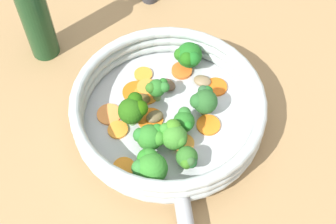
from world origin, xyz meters
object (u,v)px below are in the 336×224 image
at_px(carrot_slice_5, 118,130).
at_px(mushroom_piece_1, 168,85).
at_px(carrot_slice_2, 109,114).
at_px(carrot_slice_6, 146,94).
at_px(broccoli_floret_7, 187,159).
at_px(mushroom_piece_3, 154,115).
at_px(broccoli_floret_0, 150,137).
at_px(carrot_slice_10, 216,87).
at_px(carrot_slice_3, 124,168).
at_px(carrot_slice_11, 136,92).
at_px(carrot_slice_0, 208,125).
at_px(carrot_slice_7, 184,143).
at_px(mushroom_piece_2, 142,99).
at_px(broccoli_floret_4, 189,56).
at_px(broccoli_floret_8, 150,166).
at_px(carrot_slice_4, 143,74).
at_px(oil_bottle, 35,15).
at_px(skillet, 168,120).
at_px(carrot_slice_12, 147,87).
at_px(carrot_slice_9, 151,122).
at_px(broccoli_floret_2, 157,88).
at_px(carrot_slice_1, 133,112).
at_px(broccoli_floret_6, 172,136).
at_px(mushroom_piece_0, 202,81).
at_px(broccoli_floret_3, 184,121).
at_px(carrot_slice_8, 182,71).

xyz_separation_m(carrot_slice_5, mushroom_piece_1, (-0.09, -0.07, 0.00)).
relative_size(carrot_slice_2, carrot_slice_6, 0.97).
relative_size(broccoli_floret_7, mushroom_piece_3, 1.47).
relative_size(broccoli_floret_0, mushroom_piece_1, 1.65).
height_order(carrot_slice_10, broccoli_floret_0, broccoli_floret_0).
xyz_separation_m(carrot_slice_3, broccoli_floret_7, (-0.09, 0.01, 0.02)).
distance_m(carrot_slice_2, carrot_slice_11, 0.06).
xyz_separation_m(carrot_slice_0, carrot_slice_3, (0.14, 0.05, 0.00)).
xyz_separation_m(carrot_slice_7, mushroom_piece_2, (0.05, -0.09, 0.00)).
bearing_deg(broccoli_floret_4, carrot_slice_5, 38.77).
distance_m(broccoli_floret_7, broccoli_floret_8, 0.06).
bearing_deg(carrot_slice_4, mushroom_piece_3, 93.69).
bearing_deg(mushroom_piece_1, oil_bottle, -32.53).
bearing_deg(broccoli_floret_4, carrot_slice_11, 21.77).
distance_m(carrot_slice_0, mushroom_piece_2, 0.12).
relative_size(skillet, carrot_slice_12, 8.63).
xyz_separation_m(carrot_slice_2, carrot_slice_10, (-0.18, -0.03, 0.00)).
distance_m(carrot_slice_4, carrot_slice_9, 0.10).
bearing_deg(broccoli_floret_7, carrot_slice_9, -64.51).
distance_m(broccoli_floret_2, broccoli_floret_7, 0.13).
bearing_deg(carrot_slice_2, carrot_slice_1, 176.20).
bearing_deg(broccoli_floret_6, carrot_slice_1, -54.56).
distance_m(carrot_slice_0, carrot_slice_9, 0.09).
bearing_deg(broccoli_floret_6, carrot_slice_5, -28.53).
relative_size(carrot_slice_11, mushroom_piece_0, 1.51).
distance_m(carrot_slice_1, carrot_slice_10, 0.15).
relative_size(carrot_slice_10, broccoli_floret_6, 0.70).
distance_m(carrot_slice_3, broccoli_floret_0, 0.06).
xyz_separation_m(carrot_slice_7, broccoli_floret_7, (0.00, 0.04, 0.02)).
bearing_deg(mushroom_piece_1, skillet, 81.12).
bearing_deg(carrot_slice_9, skillet, -170.41).
relative_size(carrot_slice_0, carrot_slice_3, 1.12).
relative_size(broccoli_floret_8, mushroom_piece_0, 1.81).
bearing_deg(mushroom_piece_3, carrot_slice_9, 47.05).
relative_size(mushroom_piece_1, mushroom_piece_3, 1.02).
xyz_separation_m(carrot_slice_6, carrot_slice_9, (0.00, 0.05, 0.00)).
relative_size(broccoli_floret_3, broccoli_floret_4, 0.82).
relative_size(carrot_slice_6, broccoli_floret_3, 1.00).
xyz_separation_m(carrot_slice_2, carrot_slice_12, (-0.07, -0.04, 0.00)).
relative_size(carrot_slice_9, broccoli_floret_3, 1.01).
relative_size(carrot_slice_4, carrot_slice_8, 0.88).
bearing_deg(carrot_slice_2, carrot_slice_0, 163.07).
bearing_deg(broccoli_floret_7, carrot_slice_6, -73.77).
height_order(carrot_slice_4, mushroom_piece_0, mushroom_piece_0).
height_order(carrot_slice_10, oil_bottle, oil_bottle).
height_order(carrot_slice_2, carrot_slice_4, same).
xyz_separation_m(carrot_slice_10, broccoli_floret_4, (0.04, -0.05, 0.03)).
distance_m(carrot_slice_1, broccoli_floret_0, 0.07).
distance_m(mushroom_piece_2, oil_bottle, 0.23).
relative_size(broccoli_floret_6, broccoli_floret_8, 0.98).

